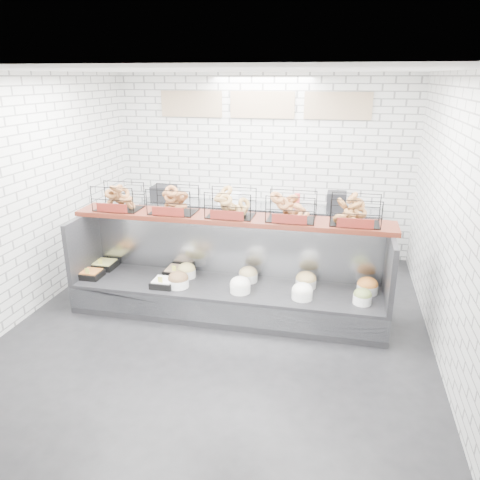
# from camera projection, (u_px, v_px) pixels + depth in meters

# --- Properties ---
(ground) EXTENTS (5.50, 5.50, 0.00)m
(ground) POSITION_uv_depth(u_px,v_px,m) (222.00, 324.00, 5.87)
(ground) COLOR black
(ground) RESTS_ON ground
(room_shell) EXTENTS (5.02, 5.51, 3.01)m
(room_shell) POSITION_uv_depth(u_px,v_px,m) (232.00, 152.00, 5.74)
(room_shell) COLOR silver
(room_shell) RESTS_ON ground
(display_case) EXTENTS (4.00, 0.90, 1.20)m
(display_case) POSITION_uv_depth(u_px,v_px,m) (229.00, 289.00, 6.08)
(display_case) COLOR black
(display_case) RESTS_ON ground
(bagel_shelf) EXTENTS (4.10, 0.50, 0.40)m
(bagel_shelf) POSITION_uv_depth(u_px,v_px,m) (231.00, 206.00, 5.89)
(bagel_shelf) COLOR #3F150D
(bagel_shelf) RESTS_ON display_case
(prep_counter) EXTENTS (4.00, 0.60, 1.20)m
(prep_counter) POSITION_uv_depth(u_px,v_px,m) (257.00, 230.00, 7.95)
(prep_counter) COLOR #93969B
(prep_counter) RESTS_ON ground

